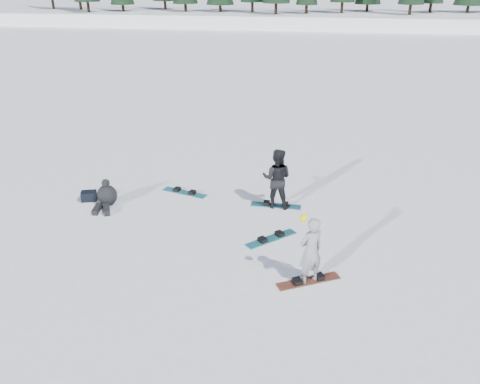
# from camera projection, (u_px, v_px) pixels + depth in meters

# --- Properties ---
(ground) EXTENTS (420.00, 420.00, 0.00)m
(ground) POSITION_uv_depth(u_px,v_px,m) (353.00, 260.00, 11.45)
(ground) COLOR white
(ground) RESTS_ON ground
(alpine_backdrop) EXTENTS (412.50, 227.00, 53.20)m
(alpine_backdrop) POSITION_uv_depth(u_px,v_px,m) (289.00, 26.00, 187.99)
(alpine_backdrop) COLOR white
(alpine_backdrop) RESTS_ON ground
(snowboarder_woman) EXTENTS (0.71, 0.67, 1.79)m
(snowboarder_woman) POSITION_uv_depth(u_px,v_px,m) (311.00, 251.00, 10.29)
(snowboarder_woman) COLOR #97989C
(snowboarder_woman) RESTS_ON ground
(snowboarder_man) EXTENTS (0.94, 0.77, 1.81)m
(snowboarder_man) POSITION_uv_depth(u_px,v_px,m) (277.00, 178.00, 13.68)
(snowboarder_man) COLOR black
(snowboarder_man) RESTS_ON ground
(seated_rider) EXTENTS (0.72, 1.07, 0.85)m
(seated_rider) POSITION_uv_depth(u_px,v_px,m) (107.00, 196.00, 13.95)
(seated_rider) COLOR black
(seated_rider) RESTS_ON ground
(gear_bag) EXTENTS (0.52, 0.42, 0.30)m
(gear_bag) POSITION_uv_depth(u_px,v_px,m) (89.00, 196.00, 14.35)
(gear_bag) COLOR black
(gear_bag) RESTS_ON ground
(snowboard_woman) EXTENTS (1.46, 0.93, 0.03)m
(snowboard_woman) POSITION_uv_depth(u_px,v_px,m) (308.00, 281.00, 10.64)
(snowboard_woman) COLOR brown
(snowboard_woman) RESTS_ON ground
(snowboard_man) EXTENTS (1.51, 0.31, 0.03)m
(snowboard_man) POSITION_uv_depth(u_px,v_px,m) (276.00, 206.00, 14.06)
(snowboard_man) COLOR #17697F
(snowboard_man) RESTS_ON ground
(snowboard_loose_c) EXTENTS (1.52, 0.70, 0.03)m
(snowboard_loose_c) POSITION_uv_depth(u_px,v_px,m) (185.00, 193.00, 14.88)
(snowboard_loose_c) COLOR teal
(snowboard_loose_c) RESTS_ON ground
(snowboard_loose_a) EXTENTS (1.31, 1.21, 0.03)m
(snowboard_loose_a) POSITION_uv_depth(u_px,v_px,m) (271.00, 239.00, 12.32)
(snowboard_loose_a) COLOR teal
(snowboard_loose_a) RESTS_ON ground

